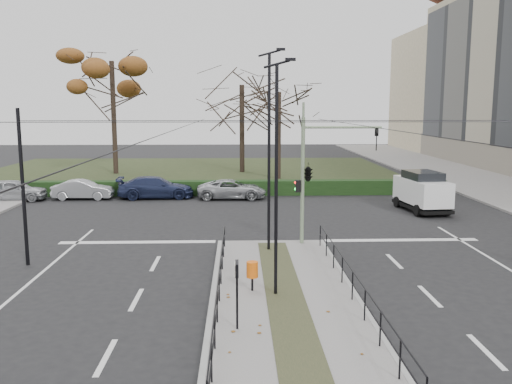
{
  "coord_description": "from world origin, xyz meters",
  "views": [
    {
      "loc": [
        -1.46,
        -18.51,
        6.03
      ],
      "look_at": [
        -0.63,
        6.41,
        2.11
      ],
      "focal_mm": 38.0,
      "sensor_mm": 36.0,
      "label": 1
    }
  ],
  "objects_px": {
    "traffic_light": "(310,171)",
    "parked_car_first": "(13,190)",
    "parked_car_fourth": "(232,189)",
    "white_van": "(422,190)",
    "bare_tree_center": "(242,91)",
    "streetlamp_median_far": "(269,150)",
    "info_panel": "(237,277)",
    "litter_bin": "(252,270)",
    "parked_car_second": "(83,190)",
    "streetlamp_median_near": "(277,178)",
    "bare_tree_near": "(279,98)",
    "rust_tree": "(112,61)",
    "parked_car_third": "(156,187)"
  },
  "relations": [
    {
      "from": "info_panel",
      "to": "white_van",
      "type": "height_order",
      "value": "white_van"
    },
    {
      "from": "streetlamp_median_far",
      "to": "parked_car_first",
      "type": "bearing_deg",
      "value": 140.18
    },
    {
      "from": "parked_car_first",
      "to": "bare_tree_near",
      "type": "xyz_separation_m",
      "value": [
        17.94,
        9.75,
        6.02
      ]
    },
    {
      "from": "litter_bin",
      "to": "parked_car_second",
      "type": "bearing_deg",
      "value": 119.64
    },
    {
      "from": "litter_bin",
      "to": "bare_tree_near",
      "type": "relative_size",
      "value": 0.1
    },
    {
      "from": "info_panel",
      "to": "bare_tree_center",
      "type": "height_order",
      "value": "bare_tree_center"
    },
    {
      "from": "parked_car_third",
      "to": "info_panel",
      "type": "bearing_deg",
      "value": -170.55
    },
    {
      "from": "info_panel",
      "to": "parked_car_second",
      "type": "xyz_separation_m",
      "value": [
        -10.2,
        21.85,
        -0.95
      ]
    },
    {
      "from": "info_panel",
      "to": "parked_car_second",
      "type": "distance_m",
      "value": 24.13
    },
    {
      "from": "litter_bin",
      "to": "bare_tree_center",
      "type": "relative_size",
      "value": 0.09
    },
    {
      "from": "litter_bin",
      "to": "streetlamp_median_far",
      "type": "bearing_deg",
      "value": 80.64
    },
    {
      "from": "parked_car_second",
      "to": "parked_car_fourth",
      "type": "xyz_separation_m",
      "value": [
        9.84,
        -0.11,
        -0.01
      ]
    },
    {
      "from": "parked_car_fourth",
      "to": "rust_tree",
      "type": "bearing_deg",
      "value": 39.93
    },
    {
      "from": "streetlamp_median_far",
      "to": "rust_tree",
      "type": "xyz_separation_m",
      "value": [
        -12.34,
        27.11,
        5.7
      ]
    },
    {
      "from": "info_panel",
      "to": "streetlamp_median_near",
      "type": "distance_m",
      "value": 3.74
    },
    {
      "from": "traffic_light",
      "to": "bare_tree_center",
      "type": "relative_size",
      "value": 0.52
    },
    {
      "from": "info_panel",
      "to": "parked_car_fourth",
      "type": "xyz_separation_m",
      "value": [
        -0.37,
        21.74,
        -0.96
      ]
    },
    {
      "from": "streetlamp_median_far",
      "to": "bare_tree_center",
      "type": "distance_m",
      "value": 28.07
    },
    {
      "from": "traffic_light",
      "to": "parked_car_first",
      "type": "distance_m",
      "value": 21.62
    },
    {
      "from": "parked_car_third",
      "to": "bare_tree_near",
      "type": "xyz_separation_m",
      "value": [
        8.85,
        9.01,
        6.01
      ]
    },
    {
      "from": "parked_car_fourth",
      "to": "white_van",
      "type": "height_order",
      "value": "white_van"
    },
    {
      "from": "streetlamp_median_far",
      "to": "parked_car_first",
      "type": "distance_m",
      "value": 20.98
    },
    {
      "from": "litter_bin",
      "to": "streetlamp_median_far",
      "type": "relative_size",
      "value": 0.12
    },
    {
      "from": "streetlamp_median_near",
      "to": "white_van",
      "type": "distance_m",
      "value": 17.39
    },
    {
      "from": "white_van",
      "to": "rust_tree",
      "type": "height_order",
      "value": "rust_tree"
    },
    {
      "from": "bare_tree_center",
      "to": "streetlamp_median_far",
      "type": "bearing_deg",
      "value": -88.14
    },
    {
      "from": "streetlamp_median_near",
      "to": "bare_tree_near",
      "type": "distance_m",
      "value": 28.66
    },
    {
      "from": "parked_car_second",
      "to": "parked_car_third",
      "type": "relative_size",
      "value": 0.78
    },
    {
      "from": "litter_bin",
      "to": "parked_car_first",
      "type": "xyz_separation_m",
      "value": [
        -15.04,
        18.32,
        -0.11
      ]
    },
    {
      "from": "streetlamp_median_far",
      "to": "parked_car_third",
      "type": "distance_m",
      "value": 15.94
    },
    {
      "from": "streetlamp_median_near",
      "to": "bare_tree_near",
      "type": "xyz_separation_m",
      "value": [
        2.16,
        28.44,
        2.87
      ]
    },
    {
      "from": "streetlamp_median_far",
      "to": "rust_tree",
      "type": "height_order",
      "value": "rust_tree"
    },
    {
      "from": "parked_car_second",
      "to": "white_van",
      "type": "height_order",
      "value": "white_van"
    },
    {
      "from": "bare_tree_center",
      "to": "bare_tree_near",
      "type": "xyz_separation_m",
      "value": [
        2.97,
        -4.89,
        -0.7
      ]
    },
    {
      "from": "streetlamp_median_far",
      "to": "parked_car_first",
      "type": "height_order",
      "value": "streetlamp_median_far"
    },
    {
      "from": "white_van",
      "to": "parked_car_second",
      "type": "bearing_deg",
      "value": 166.97
    },
    {
      "from": "traffic_light",
      "to": "parked_car_third",
      "type": "relative_size",
      "value": 1.09
    },
    {
      "from": "traffic_light",
      "to": "info_panel",
      "type": "distance_m",
      "value": 9.89
    },
    {
      "from": "parked_car_fourth",
      "to": "info_panel",
      "type": "bearing_deg",
      "value": -177.33
    },
    {
      "from": "litter_bin",
      "to": "parked_car_second",
      "type": "relative_size",
      "value": 0.25
    },
    {
      "from": "traffic_light",
      "to": "parked_car_second",
      "type": "xyz_separation_m",
      "value": [
        -13.34,
        12.63,
        -2.68
      ]
    },
    {
      "from": "traffic_light",
      "to": "info_panel",
      "type": "xyz_separation_m",
      "value": [
        -3.14,
        -9.22,
        -1.72
      ]
    },
    {
      "from": "parked_car_fourth",
      "to": "bare_tree_near",
      "type": "distance_m",
      "value": 11.81
    },
    {
      "from": "info_panel",
      "to": "traffic_light",
      "type": "bearing_deg",
      "value": 71.19
    },
    {
      "from": "parked_car_second",
      "to": "white_van",
      "type": "xyz_separation_m",
      "value": [
        20.96,
        -4.85,
        0.59
      ]
    },
    {
      "from": "traffic_light",
      "to": "parked_car_first",
      "type": "bearing_deg",
      "value": 145.48
    },
    {
      "from": "litter_bin",
      "to": "bare_tree_center",
      "type": "xyz_separation_m",
      "value": [
        -0.07,
        32.96,
        6.61
      ]
    },
    {
      "from": "parked_car_fourth",
      "to": "white_van",
      "type": "bearing_deg",
      "value": -111.38
    },
    {
      "from": "litter_bin",
      "to": "streetlamp_median_near",
      "type": "distance_m",
      "value": 3.16
    },
    {
      "from": "info_panel",
      "to": "parked_car_first",
      "type": "height_order",
      "value": "info_panel"
    }
  ]
}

